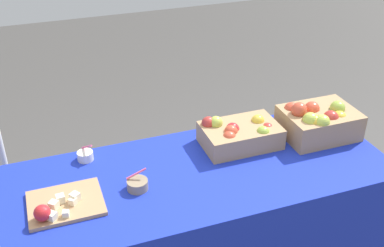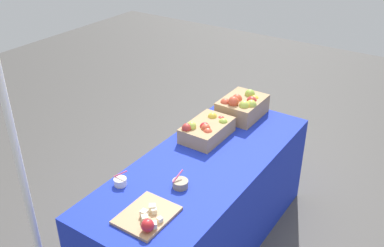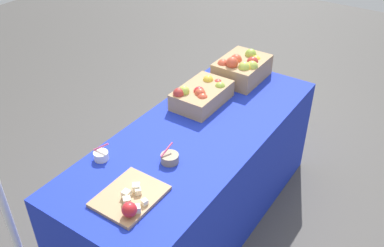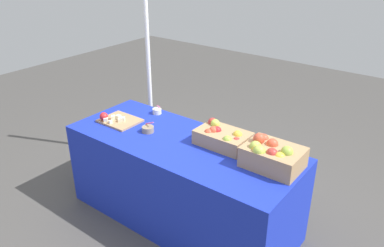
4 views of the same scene
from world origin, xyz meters
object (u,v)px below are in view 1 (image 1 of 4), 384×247
apple_crate_middle (240,134)px  sample_bowl_mid (137,184)px  apple_crate_left (318,121)px  sample_bowl_near (85,156)px  cutting_board_front (62,205)px

apple_crate_middle → sample_bowl_mid: 0.63m
apple_crate_left → sample_bowl_near: 1.25m
apple_crate_middle → cutting_board_front: bearing=-167.8°
apple_crate_left → cutting_board_front: size_ratio=1.20×
apple_crate_middle → cutting_board_front: apple_crate_middle is taller
sample_bowl_near → apple_crate_left: bearing=-9.1°
apple_crate_middle → sample_bowl_mid: (-0.60, -0.18, -0.04)m
cutting_board_front → apple_crate_left: bearing=6.0°
apple_crate_left → apple_crate_middle: bearing=172.0°
cutting_board_front → sample_bowl_near: sample_bowl_near is taller
apple_crate_left → apple_crate_middle: size_ratio=0.97×
apple_crate_middle → sample_bowl_mid: bearing=-163.0°
apple_crate_middle → sample_bowl_mid: size_ratio=4.04×
sample_bowl_mid → cutting_board_front: bearing=-176.4°
apple_crate_middle → cutting_board_front: (-0.95, -0.21, -0.05)m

